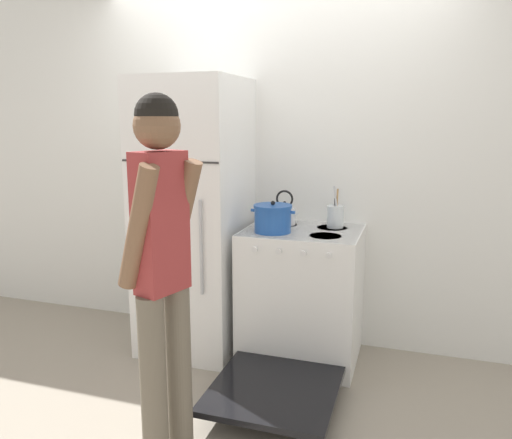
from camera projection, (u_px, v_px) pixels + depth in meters
name	position (u px, v px, depth m)	size (l,w,h in m)	color
ground_plane	(271.00, 333.00, 3.81)	(14.00, 14.00, 0.00)	gray
wall_back	(274.00, 166.00, 3.59)	(10.00, 0.06, 2.55)	silver
refrigerator	(195.00, 217.00, 3.45)	(0.67, 0.71, 1.87)	white
stove_range	(300.00, 297.00, 3.31)	(0.76, 1.34, 0.89)	white
dutch_oven_pot	(273.00, 218.00, 3.17)	(0.29, 0.25, 0.20)	#1E4C9E
tea_kettle	(285.00, 214.00, 3.41)	(0.19, 0.15, 0.24)	silver
utensil_jar	(335.00, 216.00, 3.31)	(0.11, 0.11, 0.28)	silver
person	(162.00, 261.00, 2.23)	(0.34, 0.40, 1.71)	#6B6051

